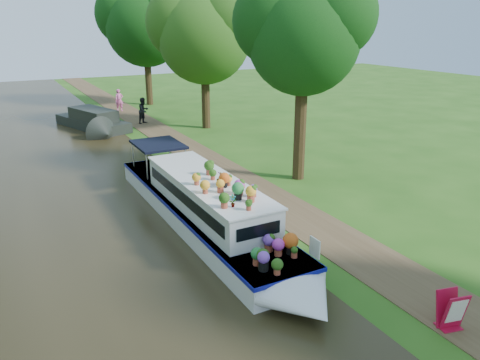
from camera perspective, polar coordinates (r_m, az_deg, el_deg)
name	(u,v)px	position (r m, az deg, el deg)	size (l,w,h in m)	color
ground	(260,215)	(17.69, 2.49, -4.33)	(100.00, 100.00, 0.00)	#245014
canal_water	(99,250)	(15.78, -16.86, -8.14)	(10.00, 100.00, 0.02)	black
towpath	(287,209)	(18.28, 5.74, -3.58)	(2.20, 100.00, 0.03)	#4B3923
plant_boat	(208,207)	(16.21, -3.92, -3.32)	(2.29, 13.52, 2.29)	white
tree_near_overhang	(303,30)	(20.91, 7.69, 17.70)	(5.52, 5.28, 8.99)	black
tree_near_mid	(203,30)	(31.76, -4.49, 17.82)	(6.90, 6.60, 9.40)	black
tree_near_far	(144,20)	(41.92, -11.59, 18.57)	(7.59, 7.26, 10.30)	black
second_boat	(94,121)	(33.20, -17.42, 6.87)	(4.01, 7.73, 1.41)	black
sandwich_board	(451,312)	(12.47, 24.36, -14.43)	(0.62, 0.58, 0.94)	#B10C2F
pedestrian_pink	(119,100)	(39.50, -14.51, 9.41)	(0.64, 0.42, 1.76)	#DC5A87
pedestrian_dark	(144,110)	(34.20, -11.67, 8.30)	(0.89, 0.69, 1.82)	black
verge_plant	(246,200)	(18.59, 0.78, -2.46)	(0.37, 0.32, 0.41)	#1F5F1C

